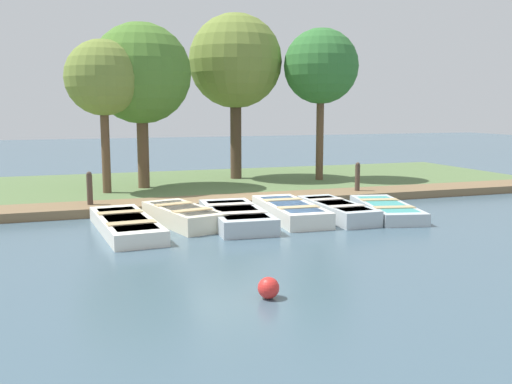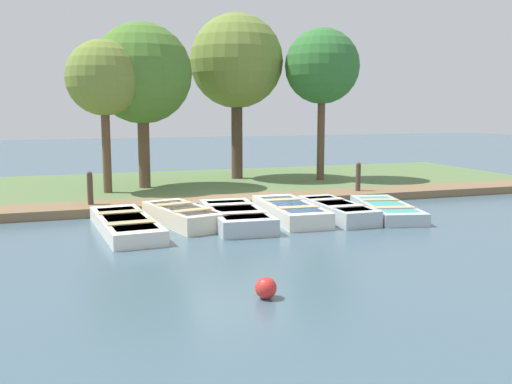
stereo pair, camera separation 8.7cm
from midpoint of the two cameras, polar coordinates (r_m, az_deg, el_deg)
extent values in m
plane|color=#425B6B|center=(14.93, -1.87, -2.25)|extent=(80.00, 80.00, 0.00)
cube|color=#567042|center=(19.69, -6.14, 0.61)|extent=(8.00, 24.00, 0.21)
cube|color=brown|center=(16.22, -3.31, -0.98)|extent=(1.40, 23.77, 0.23)
cube|color=silver|center=(13.15, -13.09, -3.21)|extent=(3.63, 1.39, 0.32)
cube|color=#6B7F51|center=(13.12, -13.11, -2.58)|extent=(2.97, 1.09, 0.03)
cube|color=tan|center=(12.46, -12.55, -3.01)|extent=(0.44, 1.04, 0.03)
cube|color=tan|center=(13.77, -13.62, -1.97)|extent=(0.44, 1.04, 0.03)
cube|color=beige|center=(13.71, -7.51, -2.39)|extent=(2.83, 1.62, 0.42)
cube|color=teal|center=(13.67, -7.53, -1.60)|extent=(2.31, 1.29, 0.03)
cube|color=tan|center=(13.22, -6.60, -1.80)|extent=(0.48, 0.97, 0.03)
cube|color=tan|center=(14.12, -8.40, -1.18)|extent=(0.48, 0.97, 0.03)
cube|color=#B2BCC1|center=(13.64, -2.22, -2.47)|extent=(3.24, 1.45, 0.38)
cube|color=#4C709E|center=(13.61, -2.23, -1.75)|extent=(2.65, 1.14, 0.03)
cube|color=beige|center=(13.03, -1.63, -2.08)|extent=(0.39, 1.16, 0.03)
cube|color=beige|center=(14.18, -2.77, -1.23)|extent=(0.39, 1.16, 0.03)
cube|color=silver|center=(14.32, 3.24, -1.93)|extent=(3.16, 1.24, 0.39)
cube|color=#4C709E|center=(14.29, 3.25, -1.23)|extent=(2.59, 0.97, 0.03)
cube|color=tan|center=(13.73, 4.07, -1.51)|extent=(0.36, 1.02, 0.03)
cube|color=tan|center=(14.83, 2.49, -0.76)|extent=(0.36, 1.02, 0.03)
cube|color=#B2BCC1|center=(14.57, 7.88, -1.83)|extent=(2.87, 0.97, 0.38)
cube|color=beige|center=(14.54, 7.90, -1.15)|extent=(2.36, 0.76, 0.03)
cube|color=beige|center=(14.06, 8.91, -1.38)|extent=(0.29, 0.88, 0.03)
cube|color=beige|center=(15.01, 6.95, -0.72)|extent=(0.29, 0.88, 0.03)
cube|color=#B2BCC1|center=(15.15, 12.74, -1.72)|extent=(3.28, 1.76, 0.30)
cube|color=teal|center=(15.12, 12.76, -1.19)|extent=(2.68, 1.40, 0.02)
cube|color=tan|center=(14.57, 13.50, -1.48)|extent=(0.53, 1.05, 0.03)
cube|color=tan|center=(15.67, 12.07, -0.75)|extent=(0.53, 1.05, 0.03)
cylinder|color=#47382D|center=(15.62, -16.43, -0.22)|extent=(0.15, 0.15, 1.02)
sphere|color=#47382D|center=(15.55, -16.51, 1.74)|extent=(0.13, 0.13, 0.13)
cylinder|color=#47382D|center=(17.79, 9.96, 1.02)|extent=(0.15, 0.15, 1.02)
sphere|color=#47382D|center=(17.73, 10.01, 2.74)|extent=(0.13, 0.13, 0.13)
sphere|color=red|center=(8.42, 0.96, -9.56)|extent=(0.32, 0.32, 0.32)
cylinder|color=brown|center=(17.75, -14.94, 4.10)|extent=(0.25, 0.25, 3.03)
sphere|color=olive|center=(17.73, -15.20, 10.99)|extent=(2.24, 2.24, 2.24)
cylinder|color=brown|center=(18.63, -11.36, 4.32)|extent=(0.37, 0.37, 2.97)
sphere|color=#4C7A2D|center=(18.62, -11.57, 11.55)|extent=(3.15, 3.15, 3.15)
cylinder|color=#4C3828|center=(20.72, -2.15, 5.60)|extent=(0.40, 0.40, 3.50)
sphere|color=olive|center=(20.76, -2.19, 12.96)|extent=(3.32, 3.32, 3.32)
cylinder|color=brown|center=(20.48, 6.28, 5.51)|extent=(0.26, 0.26, 3.49)
sphere|color=#337033|center=(20.51, 6.39, 12.40)|extent=(2.62, 2.62, 2.62)
camera|label=1|loc=(0.04, -90.17, -0.03)|focal=40.00mm
camera|label=2|loc=(0.04, 89.83, 0.03)|focal=40.00mm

